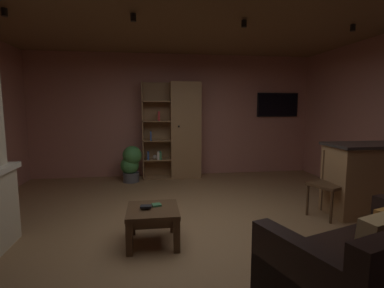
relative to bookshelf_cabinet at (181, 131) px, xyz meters
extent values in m
cube|color=olive|center=(-0.11, -2.84, -1.04)|extent=(6.27, 6.16, 0.02)
cube|color=#AD7060|center=(-0.11, 0.27, 0.32)|extent=(6.39, 0.06, 2.70)
cube|color=brown|center=(-0.11, -2.84, 1.68)|extent=(6.27, 6.16, 0.02)
cube|color=white|center=(-0.45, 0.24, 0.22)|extent=(0.76, 0.01, 0.78)
cube|color=#997047|center=(0.09, -0.01, 0.01)|extent=(0.65, 0.38, 2.08)
cube|color=#997047|center=(-0.54, 0.17, 0.01)|extent=(0.60, 0.02, 2.08)
cube|color=#997047|center=(-0.83, -0.01, 0.01)|extent=(0.02, 0.38, 2.08)
sphere|color=black|center=(-0.08, -0.21, 0.12)|extent=(0.04, 0.04, 0.04)
cube|color=#997047|center=(-0.54, -0.01, -1.02)|extent=(0.60, 0.38, 0.02)
cube|color=#997047|center=(-0.54, -0.01, -0.61)|extent=(0.60, 0.38, 0.02)
cube|color=#997047|center=(-0.54, -0.01, -0.20)|extent=(0.60, 0.38, 0.02)
cube|color=#997047|center=(-0.54, -0.01, 0.22)|extent=(0.60, 0.38, 0.02)
cube|color=#997047|center=(-0.54, -0.01, 0.64)|extent=(0.60, 0.38, 0.02)
cube|color=#B22D2D|center=(-0.49, -0.06, 0.33)|extent=(0.04, 0.23, 0.20)
cube|color=beige|center=(-0.52, -0.06, -0.52)|extent=(0.05, 0.23, 0.16)
cube|color=#2D4C8C|center=(-0.67, -0.06, -0.09)|extent=(0.03, 0.23, 0.19)
cube|color=#2D4C8C|center=(-0.73, -0.06, -0.52)|extent=(0.04, 0.23, 0.16)
cube|color=#387247|center=(-0.47, -0.06, -0.52)|extent=(0.05, 0.23, 0.16)
sphere|color=beige|center=(-0.58, -0.01, -0.56)|extent=(0.10, 0.10, 0.10)
cube|color=#997047|center=(2.57, -2.61, -0.53)|extent=(1.41, 0.58, 0.99)
cube|color=#2D2826|center=(2.57, -2.61, -0.01)|extent=(1.47, 0.64, 0.04)
cube|color=black|center=(1.02, -4.42, -0.82)|extent=(1.84, 1.38, 0.42)
cube|color=tan|center=(0.95, -4.54, -0.45)|extent=(0.41, 0.28, 0.41)
cube|color=#4C331E|center=(-0.66, -3.11, -0.64)|extent=(0.58, 0.59, 0.05)
cube|color=#4C331E|center=(-0.66, -3.11, -0.71)|extent=(0.52, 0.53, 0.08)
cube|color=#4C331E|center=(-0.91, -3.36, -0.85)|extent=(0.07, 0.07, 0.36)
cube|color=#4C331E|center=(-0.41, -3.36, -0.85)|extent=(0.07, 0.07, 0.36)
cube|color=#4C331E|center=(-0.91, -2.85, -0.85)|extent=(0.07, 0.07, 0.36)
cube|color=#4C331E|center=(-0.41, -2.85, -0.85)|extent=(0.07, 0.07, 0.36)
cube|color=#387247|center=(-0.61, -3.03, -0.61)|extent=(0.12, 0.12, 0.02)
cube|color=black|center=(-0.73, -3.13, -0.58)|extent=(0.13, 0.09, 0.02)
cube|color=#4C331E|center=(1.79, -2.64, -0.57)|extent=(0.56, 0.56, 0.04)
cube|color=#4C331E|center=(1.96, -2.56, -0.33)|extent=(0.21, 0.38, 0.44)
cylinder|color=#4C331E|center=(1.55, -2.55, -0.80)|extent=(0.04, 0.04, 0.46)
cylinder|color=#4C331E|center=(1.70, -2.88, -0.80)|extent=(0.04, 0.04, 0.46)
cylinder|color=#4C331E|center=(1.87, -2.40, -0.80)|extent=(0.04, 0.04, 0.46)
cylinder|color=#4C331E|center=(2.03, -2.72, -0.80)|extent=(0.04, 0.04, 0.46)
cylinder|color=#4C4C51|center=(-1.09, -0.28, -0.93)|extent=(0.33, 0.33, 0.19)
sphere|color=#3D7F3D|center=(-1.11, -0.27, -0.68)|extent=(0.38, 0.38, 0.38)
sphere|color=#3D7F3D|center=(-1.05, -0.30, -0.47)|extent=(0.39, 0.39, 0.39)
cube|color=black|center=(2.29, 0.21, 0.57)|extent=(0.98, 0.05, 0.55)
cube|color=black|center=(2.29, 0.19, 0.57)|extent=(0.94, 0.01, 0.51)
cylinder|color=black|center=(-2.31, -2.53, 1.60)|extent=(0.07, 0.07, 0.09)
cylinder|color=black|center=(-0.85, -2.54, 1.60)|extent=(0.07, 0.07, 0.09)
cylinder|color=black|center=(0.57, -2.47, 1.60)|extent=(0.07, 0.07, 0.09)
cylinder|color=black|center=(2.12, -2.49, 1.60)|extent=(0.07, 0.07, 0.09)
camera|label=1|loc=(-0.66, -6.31, 0.53)|focal=27.25mm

